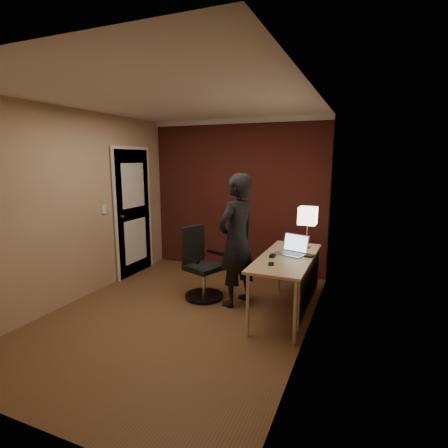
{
  "coord_description": "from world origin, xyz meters",
  "views": [
    {
      "loc": [
        2.03,
        -3.48,
        1.87
      ],
      "look_at": [
        0.35,
        0.55,
        1.05
      ],
      "focal_mm": 28.0,
      "sensor_mm": 36.0,
      "label": 1
    }
  ],
  "objects_px": {
    "office_chair": "(201,267)",
    "phone": "(271,264)",
    "desk_lamp": "(308,216)",
    "mouse": "(273,256)",
    "desk": "(293,267)",
    "wallet": "(309,256)",
    "person": "(237,240)",
    "laptop": "(293,249)"
  },
  "relations": [
    {
      "from": "wallet",
      "to": "person",
      "type": "bearing_deg",
      "value": -178.9
    },
    {
      "from": "desk_lamp",
      "to": "mouse",
      "type": "height_order",
      "value": "desk_lamp"
    },
    {
      "from": "laptop",
      "to": "office_chair",
      "type": "bearing_deg",
      "value": -177.47
    },
    {
      "from": "person",
      "to": "phone",
      "type": "bearing_deg",
      "value": 71.77
    },
    {
      "from": "wallet",
      "to": "laptop",
      "type": "bearing_deg",
      "value": 164.32
    },
    {
      "from": "mouse",
      "to": "phone",
      "type": "bearing_deg",
      "value": -76.28
    },
    {
      "from": "desk",
      "to": "laptop",
      "type": "height_order",
      "value": "laptop"
    },
    {
      "from": "phone",
      "to": "office_chair",
      "type": "height_order",
      "value": "office_chair"
    },
    {
      "from": "mouse",
      "to": "person",
      "type": "xyz_separation_m",
      "value": [
        -0.51,
        0.17,
        0.1
      ]
    },
    {
      "from": "desk_lamp",
      "to": "phone",
      "type": "xyz_separation_m",
      "value": [
        -0.24,
        -0.86,
        -0.41
      ]
    },
    {
      "from": "office_chair",
      "to": "phone",
      "type": "bearing_deg",
      "value": -23.41
    },
    {
      "from": "desk",
      "to": "office_chair",
      "type": "distance_m",
      "value": 1.28
    },
    {
      "from": "desk",
      "to": "wallet",
      "type": "distance_m",
      "value": 0.24
    },
    {
      "from": "desk_lamp",
      "to": "office_chair",
      "type": "xyz_separation_m",
      "value": [
        -1.34,
        -0.38,
        -0.73
      ]
    },
    {
      "from": "desk_lamp",
      "to": "wallet",
      "type": "xyz_separation_m",
      "value": [
        0.1,
        -0.39,
        -0.41
      ]
    },
    {
      "from": "desk",
      "to": "office_chair",
      "type": "xyz_separation_m",
      "value": [
        -1.26,
        0.09,
        -0.18
      ]
    },
    {
      "from": "laptop",
      "to": "phone",
      "type": "distance_m",
      "value": 0.55
    },
    {
      "from": "desk_lamp",
      "to": "office_chair",
      "type": "relative_size",
      "value": 0.56
    },
    {
      "from": "desk_lamp",
      "to": "mouse",
      "type": "distance_m",
      "value": 0.76
    },
    {
      "from": "mouse",
      "to": "wallet",
      "type": "bearing_deg",
      "value": 27.19
    },
    {
      "from": "person",
      "to": "desk_lamp",
      "type": "bearing_deg",
      "value": 136.91
    },
    {
      "from": "desk",
      "to": "mouse",
      "type": "relative_size",
      "value": 15.0
    },
    {
      "from": "desk_lamp",
      "to": "laptop",
      "type": "xyz_separation_m",
      "value": [
        -0.1,
        -0.33,
        -0.35
      ]
    },
    {
      "from": "phone",
      "to": "office_chair",
      "type": "relative_size",
      "value": 0.12
    },
    {
      "from": "phone",
      "to": "wallet",
      "type": "relative_size",
      "value": 1.05
    },
    {
      "from": "desk",
      "to": "person",
      "type": "bearing_deg",
      "value": 174.77
    },
    {
      "from": "laptop",
      "to": "desk_lamp",
      "type": "bearing_deg",
      "value": 72.56
    },
    {
      "from": "person",
      "to": "desk",
      "type": "bearing_deg",
      "value": 105.02
    },
    {
      "from": "desk_lamp",
      "to": "phone",
      "type": "bearing_deg",
      "value": -105.32
    },
    {
      "from": "desk",
      "to": "person",
      "type": "relative_size",
      "value": 0.88
    },
    {
      "from": "office_chair",
      "to": "person",
      "type": "bearing_deg",
      "value": -2.28
    },
    {
      "from": "person",
      "to": "mouse",
      "type": "bearing_deg",
      "value": 92.02
    },
    {
      "from": "mouse",
      "to": "desk",
      "type": "bearing_deg",
      "value": 26.81
    },
    {
      "from": "office_chair",
      "to": "mouse",
      "type": "bearing_deg",
      "value": -10.35
    },
    {
      "from": "mouse",
      "to": "wallet",
      "type": "distance_m",
      "value": 0.44
    },
    {
      "from": "desk",
      "to": "laptop",
      "type": "distance_m",
      "value": 0.24
    },
    {
      "from": "person",
      "to": "office_chair",
      "type": "bearing_deg",
      "value": -72.03
    },
    {
      "from": "desk",
      "to": "phone",
      "type": "xyz_separation_m",
      "value": [
        -0.16,
        -0.39,
        0.13
      ]
    },
    {
      "from": "desk_lamp",
      "to": "wallet",
      "type": "relative_size",
      "value": 4.86
    },
    {
      "from": "mouse",
      "to": "office_chair",
      "type": "height_order",
      "value": "office_chair"
    },
    {
      "from": "laptop",
      "to": "office_chair",
      "type": "height_order",
      "value": "office_chair"
    },
    {
      "from": "desk",
      "to": "phone",
      "type": "height_order",
      "value": "phone"
    }
  ]
}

